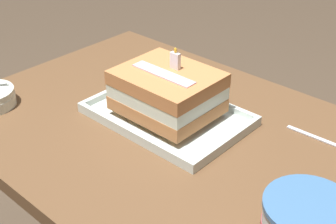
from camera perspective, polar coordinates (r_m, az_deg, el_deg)
The scene contains 4 objects.
dining_table at distance 1.15m, azimuth 0.07°, elevation -6.89°, with size 1.02×0.72×0.73m.
foil_tray at distance 1.11m, azimuth -0.07°, elevation -0.47°, with size 0.36×0.25×0.02m.
birthday_cake at distance 1.08m, azimuth -0.07°, elevation 2.54°, with size 0.22×0.18×0.15m.
serving_spoon_near_tray at distance 1.08m, azimuth 19.13°, elevation -3.51°, with size 0.15×0.02×0.01m.
Camera 1 is at (0.61, -0.67, 1.32)m, focal length 50.00 mm.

